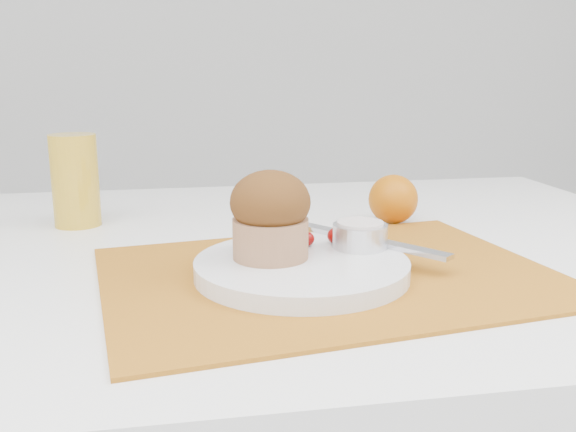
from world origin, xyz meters
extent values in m
cube|color=#A46016|center=(0.07, -0.09, 0.75)|extent=(0.51, 0.41, 0.00)
cylinder|color=silver|center=(0.04, -0.09, 0.76)|extent=(0.26, 0.26, 0.02)
cylinder|color=silver|center=(0.11, -0.06, 0.79)|extent=(0.06, 0.06, 0.03)
cylinder|color=beige|center=(0.11, -0.06, 0.80)|extent=(0.06, 0.06, 0.01)
ellipsoid|color=#540302|center=(0.05, -0.04, 0.78)|extent=(0.02, 0.02, 0.02)
ellipsoid|color=#5F0302|center=(0.09, -0.04, 0.78)|extent=(0.02, 0.02, 0.02)
cube|color=#BBBCC4|center=(0.12, -0.04, 0.77)|extent=(0.15, 0.18, 0.01)
sphere|color=#BF6106|center=(0.21, 0.12, 0.78)|extent=(0.07, 0.07, 0.07)
cylinder|color=gold|center=(-0.22, 0.19, 0.81)|extent=(0.08, 0.08, 0.13)
cylinder|color=#AA7652|center=(0.01, -0.08, 0.79)|extent=(0.10, 0.10, 0.04)
ellipsoid|color=#351B09|center=(0.01, -0.08, 0.83)|extent=(0.08, 0.08, 0.07)
camera|label=1|loc=(-0.09, -0.72, 0.97)|focal=40.00mm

